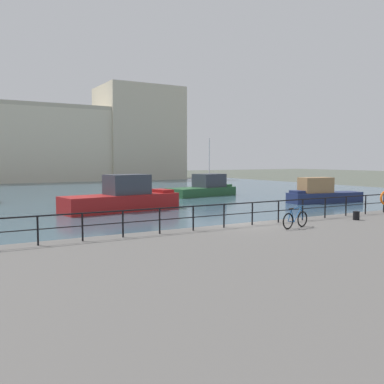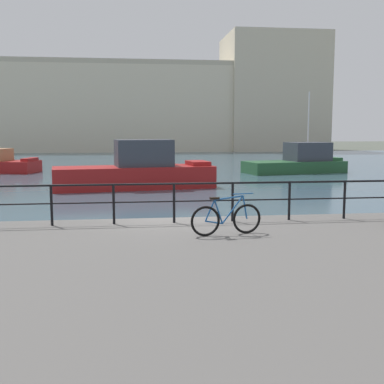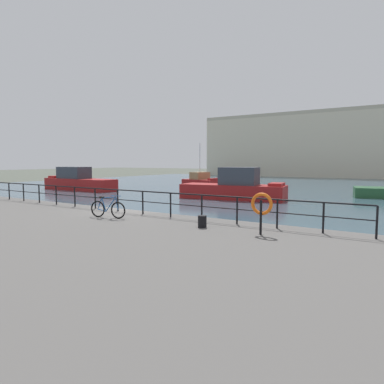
% 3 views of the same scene
% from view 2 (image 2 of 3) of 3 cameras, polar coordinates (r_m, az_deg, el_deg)
% --- Properties ---
extents(ground_plane, '(240.00, 240.00, 0.00)m').
position_cam_2_polar(ground_plane, '(13.94, -2.40, -6.31)').
color(ground_plane, '#4C5147').
extents(water_basin, '(80.00, 60.00, 0.01)m').
position_cam_2_polar(water_basin, '(43.84, -5.71, 3.00)').
color(water_basin, '#385160').
rests_on(water_basin, ground_plane).
extents(quay_promenade, '(56.00, 13.00, 0.81)m').
position_cam_2_polar(quay_promenade, '(7.65, 1.80, -14.78)').
color(quay_promenade, '#565451').
rests_on(quay_promenade, ground_plane).
extents(harbor_building, '(58.28, 12.38, 18.06)m').
position_cam_2_polar(harbor_building, '(77.22, -1.74, 10.17)').
color(harbor_building, beige).
rests_on(harbor_building, ground_plane).
extents(moored_cabin_cruiser, '(5.50, 3.81, 5.58)m').
position_cam_2_polar(moored_cabin_cruiser, '(40.22, -21.38, 3.10)').
color(moored_cabin_cruiser, maroon).
rests_on(moored_cabin_cruiser, water_basin).
extents(moored_blue_motorboat, '(9.21, 3.95, 2.73)m').
position_cam_2_polar(moored_blue_motorboat, '(27.53, -6.46, 2.45)').
color(moored_blue_motorboat, maroon).
rests_on(moored_blue_motorboat, water_basin).
extents(moored_small_launch, '(8.11, 4.38, 6.18)m').
position_cam_2_polar(moored_small_launch, '(38.35, 12.49, 3.51)').
color(moored_small_launch, '#23512D').
rests_on(moored_small_launch, water_basin).
extents(quay_railing, '(24.01, 0.07, 1.08)m').
position_cam_2_polar(quay_railing, '(12.87, -5.67, -0.46)').
color(quay_railing, black).
rests_on(quay_railing, quay_promenade).
extents(parked_bicycle, '(1.75, 0.37, 0.98)m').
position_cam_2_polar(parked_bicycle, '(11.47, 4.06, -3.16)').
color(parked_bicycle, black).
rests_on(parked_bicycle, quay_promenade).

